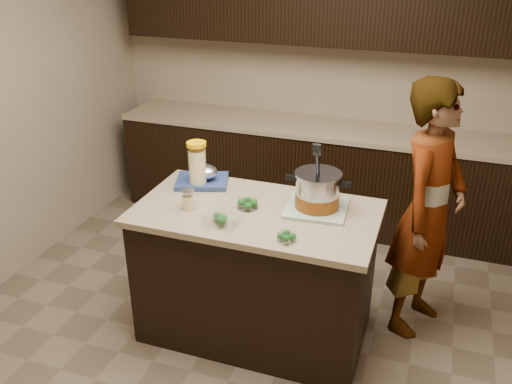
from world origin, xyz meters
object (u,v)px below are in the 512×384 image
stock_pot (317,192)px  person (428,211)px  lemonade_pitcher (197,167)px  island (256,273)px

stock_pot → person: 0.73m
stock_pot → lemonade_pitcher: stock_pot is taller
stock_pot → person: size_ratio=0.24×
island → lemonade_pitcher: 0.78m
lemonade_pitcher → person: 1.48m
lemonade_pitcher → stock_pot: bearing=-4.1°
island → person: (0.98, 0.45, 0.39)m
person → island: bearing=134.9°
island → person: person is taller
island → person: bearing=24.7°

